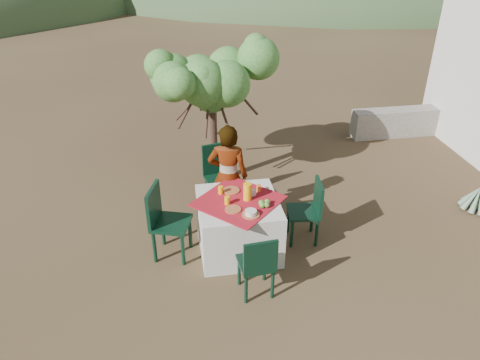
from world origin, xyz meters
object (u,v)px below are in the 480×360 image
(chair_left, at_px, (164,219))
(person, at_px, (228,176))
(table, at_px, (238,225))
(chair_near, at_px, (258,264))
(juice_pitcher, at_px, (247,192))
(chair_right, at_px, (309,208))
(shrub_tree, at_px, (215,85))
(agave, at_px, (479,198))
(chair_far, at_px, (220,174))

(chair_left, xyz_separation_m, person, (0.90, 0.58, 0.21))
(table, xyz_separation_m, person, (-0.04, 0.63, 0.39))
(chair_near, distance_m, juice_pitcher, 1.00)
(chair_left, distance_m, chair_right, 1.92)
(chair_near, xyz_separation_m, person, (-0.12, 1.54, 0.29))
(person, relative_size, juice_pitcher, 6.65)
(chair_left, relative_size, juice_pitcher, 4.33)
(shrub_tree, xyz_separation_m, juice_pitcher, (0.16, -1.91, -0.77))
(chair_near, height_order, chair_left, chair_left)
(chair_near, xyz_separation_m, agave, (3.67, 1.28, -0.28))
(chair_far, xyz_separation_m, chair_near, (0.17, -2.00, -0.08))
(chair_left, height_order, person, person)
(table, height_order, agave, table)
(person, distance_m, shrub_tree, 1.56)
(chair_right, relative_size, person, 0.59)
(chair_right, relative_size, agave, 1.59)
(chair_far, xyz_separation_m, shrub_tree, (0.05, 0.83, 1.10))
(person, height_order, juice_pitcher, person)
(shrub_tree, xyz_separation_m, agave, (3.79, -1.55, -1.46))
(chair_far, relative_size, chair_right, 1.11)
(person, bearing_deg, chair_near, 109.26)
(chair_right, bearing_deg, chair_left, -83.34)
(shrub_tree, bearing_deg, agave, -22.21)
(chair_near, distance_m, agave, 3.90)
(chair_near, xyz_separation_m, juice_pitcher, (0.04, 0.92, 0.40))
(shrub_tree, relative_size, agave, 3.71)
(shrub_tree, height_order, agave, shrub_tree)
(person, bearing_deg, chair_far, -68.44)
(chair_left, xyz_separation_m, agave, (4.69, 0.33, -0.37))
(person, distance_m, juice_pitcher, 0.65)
(table, xyz_separation_m, shrub_tree, (-0.04, 1.92, 1.27))
(chair_left, relative_size, person, 0.65)
(table, height_order, shrub_tree, shrub_tree)
(person, xyz_separation_m, agave, (3.79, -0.26, -0.58))
(chair_near, xyz_separation_m, shrub_tree, (-0.12, 2.83, 1.18))
(chair_left, xyz_separation_m, shrub_tree, (0.91, 1.87, 1.10))
(person, bearing_deg, table, 108.81)
(shrub_tree, bearing_deg, table, -88.73)
(chair_near, bearing_deg, chair_far, -90.04)
(chair_left, height_order, juice_pitcher, chair_left)
(agave, bearing_deg, chair_far, 169.37)
(table, bearing_deg, juice_pitcher, 4.29)
(chair_left, bearing_deg, agave, -68.07)
(chair_right, distance_m, shrub_tree, 2.41)
(table, relative_size, agave, 2.31)
(chair_left, bearing_deg, person, -39.27)
(chair_left, relative_size, shrub_tree, 0.48)
(chair_far, relative_size, chair_near, 1.17)
(chair_right, distance_m, juice_pitcher, 0.94)
(agave, bearing_deg, juice_pitcher, -174.26)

